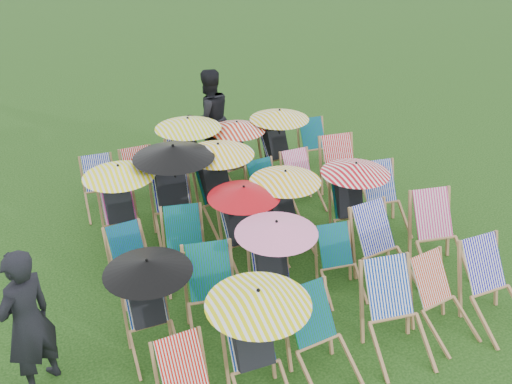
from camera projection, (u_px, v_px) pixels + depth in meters
name	position (u px, v px, depth m)	size (l,w,h in m)	color
ground	(271.00, 258.00, 8.35)	(100.00, 100.00, 0.00)	black
deckchair_1	(258.00, 345.00, 5.83)	(1.09, 1.13, 1.29)	#9D7449
deckchair_2	(323.00, 341.00, 6.16)	(0.71, 0.93, 0.96)	#9D7449
deckchair_3	(398.00, 316.00, 6.47)	(0.81, 1.02, 1.02)	#9D7449
deckchair_4	(444.00, 301.00, 6.79)	(0.70, 0.90, 0.90)	#9D7449
deckchair_5	(497.00, 288.00, 6.93)	(0.66, 0.92, 0.99)	#9D7449
deckchair_6	(150.00, 306.00, 6.44)	(1.00, 1.04, 1.19)	#9D7449
deckchair_7	(214.00, 298.00, 6.76)	(0.82, 1.03, 1.01)	#9D7449
deckchair_8	(275.00, 266.00, 7.09)	(1.03, 1.10, 1.22)	#9D7449
deckchair_9	(341.00, 265.00, 7.50)	(0.65, 0.83, 0.83)	#9D7449
deckchair_10	(385.00, 249.00, 7.65)	(0.76, 0.99, 1.01)	#9D7449
deckchair_11	(441.00, 236.00, 7.94)	(0.84, 1.05, 1.03)	#9D7449
deckchair_12	(133.00, 263.00, 7.52)	(0.62, 0.82, 0.84)	#9D7449
deckchair_13	(186.00, 249.00, 7.72)	(0.77, 0.96, 0.94)	#9D7449
deckchair_14	(245.00, 226.00, 7.93)	(1.01, 1.07, 1.20)	#9D7449
deckchair_15	(286.00, 210.00, 8.29)	(1.04, 1.13, 1.23)	#9D7449
deckchair_16	(353.00, 201.00, 8.54)	(1.03, 1.10, 1.22)	#9D7449
deckchair_17	(385.00, 200.00, 8.89)	(0.77, 0.98, 0.97)	#9D7449
deckchair_18	(121.00, 205.00, 8.39)	(1.06, 1.10, 1.25)	#9D7449
deckchair_19	(174.00, 190.00, 8.57)	(1.22, 1.29, 1.45)	#9D7449
deckchair_20	(220.00, 184.00, 8.90)	(1.12, 1.20, 1.33)	#9D7449
deckchair_21	(269.00, 192.00, 9.25)	(0.64, 0.84, 0.85)	#9D7449
deckchair_22	(303.00, 181.00, 9.55)	(0.58, 0.81, 0.87)	#9D7449
deckchair_23	(344.00, 172.00, 9.71)	(0.78, 1.01, 1.02)	#9D7449
deckchair_24	(101.00, 188.00, 9.36)	(0.63, 0.84, 0.87)	#9D7449
deckchair_25	(143.00, 181.00, 9.53)	(0.61, 0.85, 0.91)	#9D7449
deckchair_26	(190.00, 155.00, 9.82)	(1.14, 1.23, 1.35)	#9D7449
deckchair_27	(238.00, 154.00, 10.07)	(1.00, 1.09, 1.19)	#9D7449
deckchair_28	(280.00, 143.00, 10.36)	(1.07, 1.17, 1.27)	#9D7449
deckchair_29	(317.00, 146.00, 10.80)	(0.65, 0.86, 0.88)	#9D7449
person_left	(27.00, 322.00, 5.85)	(0.63, 0.41, 1.73)	black
person_rear	(209.00, 118.00, 10.71)	(0.92, 0.71, 1.89)	black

